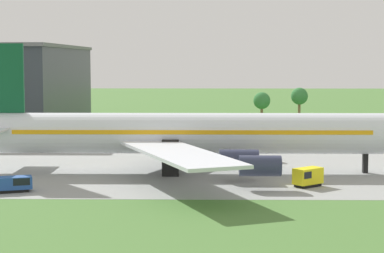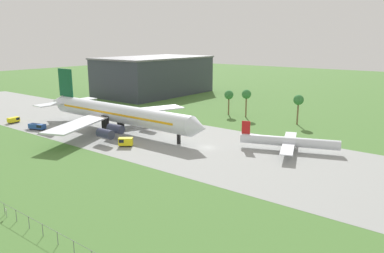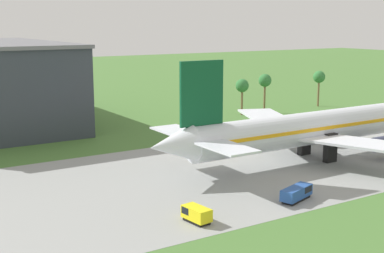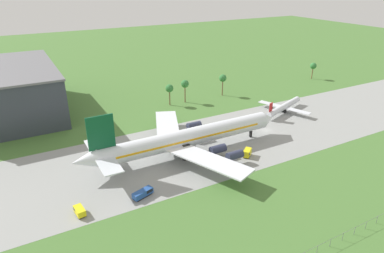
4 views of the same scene
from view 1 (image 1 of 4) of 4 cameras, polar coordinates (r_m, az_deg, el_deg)
The scene contains 3 objects.
jet_airliner at distance 102.33m, azimuth -0.73°, elevation -0.59°, with size 73.14×56.94×19.05m.
baggage_tug at distance 90.66m, azimuth -14.72°, elevation -4.57°, with size 6.24×3.73×1.97m.
fuel_truck at distance 92.63m, azimuth 9.44°, elevation -4.08°, with size 4.33×4.02×2.50m.
Camera 1 is at (-32.71, -103.62, 16.66)m, focal length 65.00 mm.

